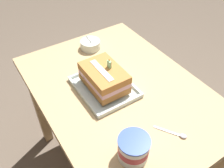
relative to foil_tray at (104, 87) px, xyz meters
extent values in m
plane|color=#6B5B4C|center=(0.04, 0.07, -0.79)|extent=(8.00, 8.00, 0.00)
cube|color=tan|center=(0.04, 0.07, -0.02)|extent=(1.11, 0.80, 0.04)
cube|color=tan|center=(-0.45, -0.27, -0.41)|extent=(0.06, 0.06, 0.74)
cube|color=tan|center=(-0.45, 0.41, -0.41)|extent=(0.06, 0.06, 0.74)
cube|color=silver|center=(0.00, 0.00, 0.00)|extent=(0.32, 0.26, 0.01)
cube|color=silver|center=(0.00, -0.13, 0.01)|extent=(0.32, 0.01, 0.02)
cube|color=silver|center=(0.00, 0.13, 0.01)|extent=(0.32, 0.01, 0.02)
cube|color=silver|center=(-0.15, 0.00, 0.01)|extent=(0.01, 0.24, 0.02)
cube|color=silver|center=(0.15, 0.00, 0.01)|extent=(0.01, 0.24, 0.02)
cube|color=#C17F3E|center=(0.00, 0.00, 0.04)|extent=(0.24, 0.17, 0.04)
cube|color=beige|center=(0.00, 0.00, 0.07)|extent=(0.24, 0.16, 0.03)
cube|color=#C17F3E|center=(0.00, 0.00, 0.10)|extent=(0.24, 0.17, 0.04)
cube|color=silver|center=(0.00, -0.01, 0.12)|extent=(0.18, 0.03, 0.00)
cube|color=#99DB9E|center=(0.00, 0.03, 0.14)|extent=(0.02, 0.01, 0.04)
ellipsoid|color=yellow|center=(0.00, 0.03, 0.16)|extent=(0.01, 0.01, 0.01)
cylinder|color=silver|center=(-0.36, 0.12, 0.01)|extent=(0.13, 0.13, 0.03)
cylinder|color=silver|center=(-0.36, 0.12, 0.03)|extent=(0.12, 0.12, 0.03)
cylinder|color=silver|center=(-0.34, 0.11, 0.06)|extent=(0.03, 0.05, 0.07)
cylinder|color=white|center=(0.39, -0.11, 0.04)|extent=(0.12, 0.12, 0.10)
cylinder|color=#B23D47|center=(0.39, -0.11, 0.05)|extent=(0.12, 0.12, 0.03)
cylinder|color=#3352AD|center=(0.39, -0.11, 0.10)|extent=(0.13, 0.13, 0.01)
ellipsoid|color=silver|center=(0.44, 0.13, 0.00)|extent=(0.04, 0.04, 0.01)
cube|color=silver|center=(0.38, 0.09, 0.00)|extent=(0.10, 0.07, 0.00)
camera|label=1|loc=(0.79, -0.46, 0.87)|focal=39.15mm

